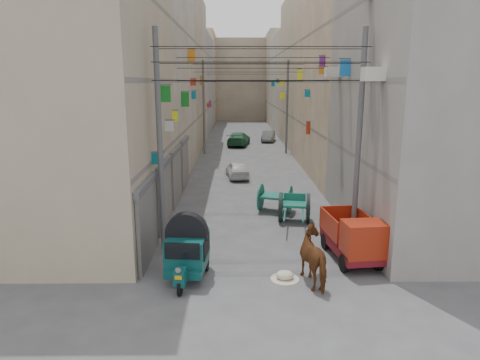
{
  "coord_description": "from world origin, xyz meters",
  "views": [
    {
      "loc": [
        -0.86,
        -9.34,
        6.14
      ],
      "look_at": [
        -0.7,
        6.5,
        2.51
      ],
      "focal_mm": 32.0,
      "sensor_mm": 36.0,
      "label": 1
    }
  ],
  "objects_px": {
    "tonga_cart": "(294,207)",
    "second_cart": "(275,197)",
    "distant_car_grey": "(268,136)",
    "auto_rickshaw": "(187,249)",
    "distant_car_green": "(239,139)",
    "horse": "(317,257)",
    "mini_truck": "(355,241)",
    "feed_sack": "(285,275)",
    "distant_car_white": "(237,169)"
  },
  "relations": [
    {
      "from": "tonga_cart",
      "to": "second_cart",
      "type": "relative_size",
      "value": 1.66
    },
    {
      "from": "mini_truck",
      "to": "feed_sack",
      "type": "height_order",
      "value": "mini_truck"
    },
    {
      "from": "horse",
      "to": "distant_car_green",
      "type": "distance_m",
      "value": 29.91
    },
    {
      "from": "mini_truck",
      "to": "distant_car_white",
      "type": "distance_m",
      "value": 14.24
    },
    {
      "from": "auto_rickshaw",
      "to": "feed_sack",
      "type": "xyz_separation_m",
      "value": [
        3.11,
        -0.17,
        -0.83
      ]
    },
    {
      "from": "second_cart",
      "to": "horse",
      "type": "relative_size",
      "value": 0.92
    },
    {
      "from": "auto_rickshaw",
      "to": "mini_truck",
      "type": "distance_m",
      "value": 5.75
    },
    {
      "from": "tonga_cart",
      "to": "second_cart",
      "type": "bearing_deg",
      "value": 123.53
    },
    {
      "from": "mini_truck",
      "to": "feed_sack",
      "type": "distance_m",
      "value": 2.9
    },
    {
      "from": "second_cart",
      "to": "distant_car_green",
      "type": "bearing_deg",
      "value": 111.52
    },
    {
      "from": "auto_rickshaw",
      "to": "feed_sack",
      "type": "height_order",
      "value": "auto_rickshaw"
    },
    {
      "from": "tonga_cart",
      "to": "distant_car_white",
      "type": "xyz_separation_m",
      "value": [
        -2.52,
        9.14,
        -0.14
      ]
    },
    {
      "from": "distant_car_white",
      "to": "distant_car_green",
      "type": "xyz_separation_m",
      "value": [
        0.2,
        14.68,
        0.11
      ]
    },
    {
      "from": "auto_rickshaw",
      "to": "horse",
      "type": "height_order",
      "value": "horse"
    },
    {
      "from": "auto_rickshaw",
      "to": "distant_car_white",
      "type": "distance_m",
      "value": 14.83
    },
    {
      "from": "feed_sack",
      "to": "distant_car_grey",
      "type": "distance_m",
      "value": 32.54
    },
    {
      "from": "mini_truck",
      "to": "second_cart",
      "type": "distance_m",
      "value": 6.46
    },
    {
      "from": "auto_rickshaw",
      "to": "feed_sack",
      "type": "relative_size",
      "value": 4.19
    },
    {
      "from": "distant_car_green",
      "to": "feed_sack",
      "type": "bearing_deg",
      "value": 101.29
    },
    {
      "from": "auto_rickshaw",
      "to": "horse",
      "type": "distance_m",
      "value": 4.1
    },
    {
      "from": "auto_rickshaw",
      "to": "feed_sack",
      "type": "bearing_deg",
      "value": 1.71
    },
    {
      "from": "mini_truck",
      "to": "distant_car_white",
      "type": "relative_size",
      "value": 0.98
    },
    {
      "from": "auto_rickshaw",
      "to": "distant_car_green",
      "type": "xyz_separation_m",
      "value": [
        1.85,
        29.42,
        -0.31
      ]
    },
    {
      "from": "horse",
      "to": "distant_car_green",
      "type": "xyz_separation_m",
      "value": [
        -2.22,
        29.83,
        -0.18
      ]
    },
    {
      "from": "tonga_cart",
      "to": "distant_car_white",
      "type": "distance_m",
      "value": 9.48
    },
    {
      "from": "distant_car_white",
      "to": "distant_car_green",
      "type": "relative_size",
      "value": 0.71
    },
    {
      "from": "distant_car_green",
      "to": "second_cart",
      "type": "bearing_deg",
      "value": 102.96
    },
    {
      "from": "mini_truck",
      "to": "distant_car_grey",
      "type": "distance_m",
      "value": 31.26
    },
    {
      "from": "horse",
      "to": "distant_car_white",
      "type": "bearing_deg",
      "value": -94.77
    },
    {
      "from": "tonga_cart",
      "to": "mini_truck",
      "type": "xyz_separation_m",
      "value": [
        1.48,
        -4.53,
        0.14
      ]
    },
    {
      "from": "horse",
      "to": "distant_car_green",
      "type": "bearing_deg",
      "value": -99.59
    },
    {
      "from": "tonga_cart",
      "to": "horse",
      "type": "height_order",
      "value": "horse"
    },
    {
      "from": "auto_rickshaw",
      "to": "mini_truck",
      "type": "relative_size",
      "value": 0.75
    },
    {
      "from": "distant_car_grey",
      "to": "mini_truck",
      "type": "bearing_deg",
      "value": -79.64
    },
    {
      "from": "horse",
      "to": "distant_car_grey",
      "type": "relative_size",
      "value": 0.57
    },
    {
      "from": "mini_truck",
      "to": "auto_rickshaw",
      "type": "bearing_deg",
      "value": -175.43
    },
    {
      "from": "distant_car_grey",
      "to": "distant_car_green",
      "type": "relative_size",
      "value": 0.76
    },
    {
      "from": "tonga_cart",
      "to": "feed_sack",
      "type": "bearing_deg",
      "value": -91.86
    },
    {
      "from": "distant_car_grey",
      "to": "horse",
      "type": "bearing_deg",
      "value": -82.45
    },
    {
      "from": "tonga_cart",
      "to": "second_cart",
      "type": "distance_m",
      "value": 1.7
    },
    {
      "from": "distant_car_white",
      "to": "distant_car_grey",
      "type": "bearing_deg",
      "value": -108.32
    },
    {
      "from": "distant_car_white",
      "to": "distant_car_grey",
      "type": "distance_m",
      "value": 17.89
    },
    {
      "from": "tonga_cart",
      "to": "mini_truck",
      "type": "height_order",
      "value": "mini_truck"
    },
    {
      "from": "distant_car_grey",
      "to": "feed_sack",
      "type": "bearing_deg",
      "value": -84.15
    },
    {
      "from": "mini_truck",
      "to": "horse",
      "type": "height_order",
      "value": "mini_truck"
    },
    {
      "from": "distant_car_grey",
      "to": "auto_rickshaw",
      "type": "bearing_deg",
      "value": -89.62
    },
    {
      "from": "auto_rickshaw",
      "to": "distant_car_grey",
      "type": "height_order",
      "value": "auto_rickshaw"
    },
    {
      "from": "second_cart",
      "to": "feed_sack",
      "type": "distance_m",
      "value": 7.34
    },
    {
      "from": "second_cart",
      "to": "horse",
      "type": "bearing_deg",
      "value": -67.89
    },
    {
      "from": "feed_sack",
      "to": "distant_car_white",
      "type": "xyz_separation_m",
      "value": [
        -1.46,
        14.9,
        0.41
      ]
    }
  ]
}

